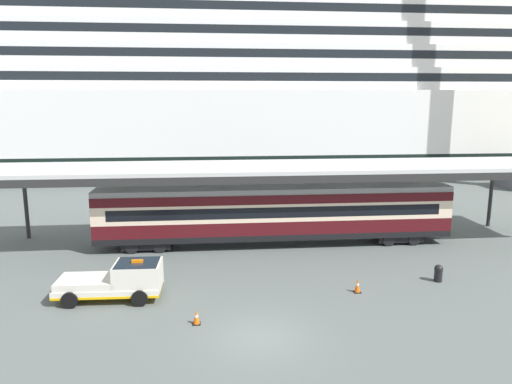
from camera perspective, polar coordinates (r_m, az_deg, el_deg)
The scene contains 8 objects.
ground_plane at distance 21.16m, azimuth 0.44°, elevation -16.92°, with size 400.00×400.00×0.00m, color #575F5D.
cruise_ship at distance 70.43m, azimuth -17.74°, elevation 11.62°, with size 135.42×25.94×32.56m.
platform_canopy at distance 32.62m, azimuth 2.20°, elevation 2.79°, with size 42.21×6.27×5.49m.
train_carriage at distance 32.76m, azimuth 2.27°, elevation -2.41°, with size 24.03×2.81×4.11m.
service_truck at distance 25.34m, azimuth -16.00°, elevation -10.05°, with size 5.26×2.37×2.02m.
traffic_cone_near at distance 25.86m, azimuth 12.03°, elevation -10.87°, with size 0.36×0.36×0.77m.
traffic_cone_mid at distance 22.23m, azimuth -7.14°, elevation -14.63°, with size 0.36×0.36×0.66m.
quay_bollard at distance 28.54m, azimuth 20.97°, elevation -8.97°, with size 0.48×0.48×0.96m.
Camera 1 is at (-1.95, -18.59, 9.91)m, focal length 33.47 mm.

